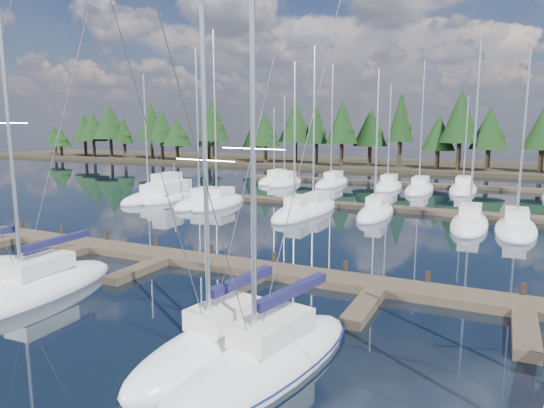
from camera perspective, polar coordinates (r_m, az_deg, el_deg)
The scene contains 10 objects.
ground at distance 36.43m, azimuth 7.69°, elevation -3.03°, with size 260.00×260.00×0.00m, color black.
far_shore at distance 94.83m, azimuth 19.00°, elevation 4.25°, with size 220.00×30.00×0.60m, color #30291B.
main_dock at distance 25.02m, azimuth -1.38°, elevation -8.14°, with size 44.00×6.13×0.90m.
back_docks at distance 55.10m, azimuth 14.00°, elevation 1.14°, with size 50.00×21.80×0.40m.
front_sailboat_2 at distance 24.83m, azimuth -26.33°, elevation -9.05°, with size 2.98×9.46×14.10m.
front_sailboat_3 at distance 17.14m, azimuth -6.36°, elevation -16.36°, with size 3.93×8.22×11.99m.
front_sailboat_4 at distance 15.98m, azimuth -0.91°, elevation -18.31°, with size 4.49×9.76×12.73m.
back_sailboat_rows at distance 50.69m, azimuth 12.86°, elevation 0.58°, with size 47.50×33.00×17.11m.
motor_yacht_left at distance 52.10m, azimuth -11.95°, elevation 1.10°, with size 3.69×9.40×4.61m.
tree_line at distance 84.76m, azimuth 18.71°, elevation 8.61°, with size 186.24×12.10×12.99m.
Camera 1 is at (10.85, -3.92, 7.66)m, focal length 32.00 mm.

